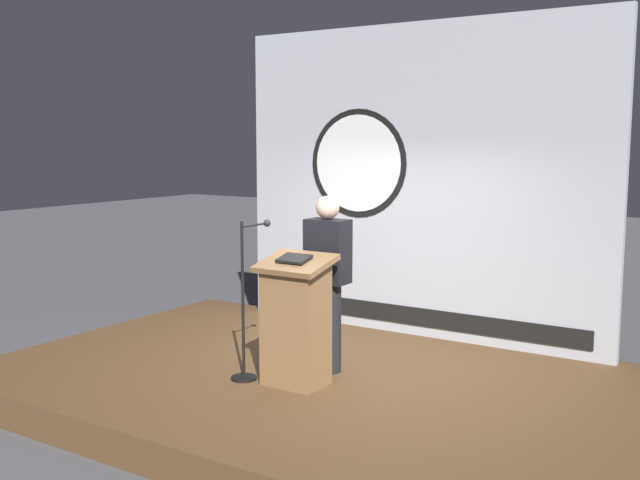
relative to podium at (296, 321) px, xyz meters
name	(u,v)px	position (x,y,z in m)	size (l,w,h in m)	color
ground_plane	(327,407)	(0.12, 0.35, -0.88)	(40.00, 40.00, 0.00)	#4C4C51
stage_platform	(327,392)	(0.12, 0.35, -0.73)	(6.40, 4.00, 0.30)	brown
banner_display	(415,183)	(0.10, 2.19, 1.14)	(4.40, 0.12, 3.46)	#B2B7C1
podium	(296,321)	(0.00, 0.00, 0.00)	(0.64, 0.50, 1.19)	olive
speaker_person	(328,283)	(0.03, 0.48, 0.28)	(0.40, 0.26, 1.68)	black
microphone_stand	(247,324)	(-0.48, -0.10, -0.07)	(0.24, 0.53, 1.47)	black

